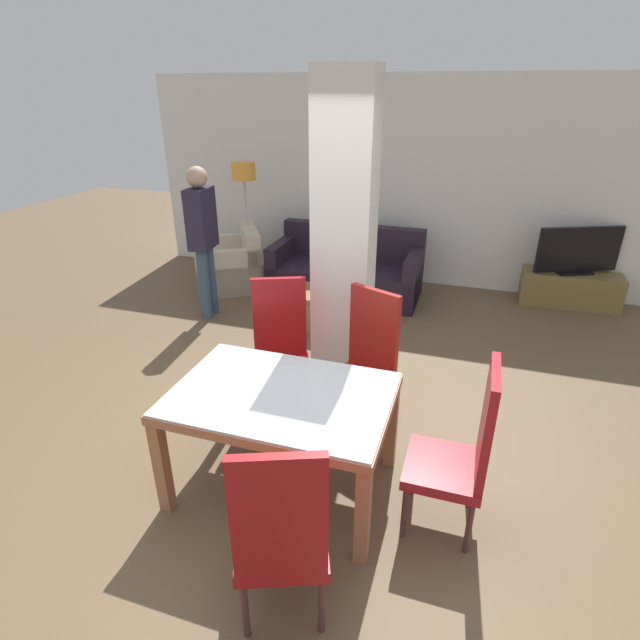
# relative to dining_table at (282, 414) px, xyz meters

# --- Properties ---
(ground_plane) EXTENTS (18.00, 18.00, 0.00)m
(ground_plane) POSITION_rel_dining_table_xyz_m (0.00, 0.00, -0.60)
(ground_plane) COLOR brown
(back_wall) EXTENTS (7.20, 0.09, 2.70)m
(back_wall) POSITION_rel_dining_table_xyz_m (-0.00, 4.35, 0.75)
(back_wall) COLOR silver
(back_wall) RESTS_ON ground_plane
(divider_pillar) EXTENTS (0.49, 0.36, 2.70)m
(divider_pillar) POSITION_rel_dining_table_xyz_m (0.00, 1.48, 0.75)
(divider_pillar) COLOR silver
(divider_pillar) RESTS_ON ground_plane
(dining_table) EXTENTS (1.41, 0.98, 0.77)m
(dining_table) POSITION_rel_dining_table_xyz_m (0.00, 0.00, 0.00)
(dining_table) COLOR #9D6644
(dining_table) RESTS_ON ground_plane
(dining_chair_far_left) EXTENTS (0.60, 0.60, 1.16)m
(dining_chair_far_left) POSITION_rel_dining_table_xyz_m (-0.36, 0.86, -0.00)
(dining_chair_far_left) COLOR maroon
(dining_chair_far_left) RESTS_ON ground_plane
(dining_chair_far_right) EXTENTS (0.60, 0.60, 1.16)m
(dining_chair_far_right) POSITION_rel_dining_table_xyz_m (0.36, 0.85, -0.00)
(dining_chair_far_right) COLOR maroon
(dining_chair_far_right) RESTS_ON ground_plane
(dining_chair_head_right) EXTENTS (0.46, 0.46, 1.16)m
(dining_chair_head_right) POSITION_rel_dining_table_xyz_m (1.15, 0.00, -0.00)
(dining_chair_head_right) COLOR maroon
(dining_chair_head_right) RESTS_ON ground_plane
(dining_chair_near_right) EXTENTS (0.60, 0.60, 1.16)m
(dining_chair_near_right) POSITION_rel_dining_table_xyz_m (0.35, -0.90, -0.00)
(dining_chair_near_right) COLOR maroon
(dining_chair_near_right) RESTS_ON ground_plane
(sofa) EXTENTS (1.93, 0.89, 0.87)m
(sofa) POSITION_rel_dining_table_xyz_m (-0.52, 3.57, -0.31)
(sofa) COLOR black
(sofa) RESTS_ON ground_plane
(armchair) EXTENTS (1.21, 1.23, 0.81)m
(armchair) POSITION_rel_dining_table_xyz_m (-2.13, 3.38, -0.32)
(armchair) COLOR beige
(armchair) RESTS_ON ground_plane
(coffee_table) EXTENTS (0.57, 0.54, 0.43)m
(coffee_table) POSITION_rel_dining_table_xyz_m (-0.59, 2.51, -0.38)
(coffee_table) COLOR olive
(coffee_table) RESTS_ON ground_plane
(bottle) EXTENTS (0.08, 0.08, 0.27)m
(bottle) POSITION_rel_dining_table_xyz_m (-0.50, 2.61, -0.07)
(bottle) COLOR #B2B7BC
(bottle) RESTS_ON coffee_table
(tv_stand) EXTENTS (1.17, 0.40, 0.43)m
(tv_stand) POSITION_rel_dining_table_xyz_m (2.27, 4.07, -0.39)
(tv_stand) COLOR olive
(tv_stand) RESTS_ON ground_plane
(tv_screen) EXTENTS (0.98, 0.47, 0.59)m
(tv_screen) POSITION_rel_dining_table_xyz_m (2.27, 4.07, 0.11)
(tv_screen) COLOR black
(tv_screen) RESTS_ON tv_stand
(floor_lamp) EXTENTS (0.32, 0.32, 1.63)m
(floor_lamp) POSITION_rel_dining_table_xyz_m (-2.00, 3.69, 0.76)
(floor_lamp) COLOR #B7B7BC
(floor_lamp) RESTS_ON ground_plane
(standing_person) EXTENTS (0.25, 0.40, 1.76)m
(standing_person) POSITION_rel_dining_table_xyz_m (-1.92, 2.39, 0.42)
(standing_person) COLOR #334B64
(standing_person) RESTS_ON ground_plane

